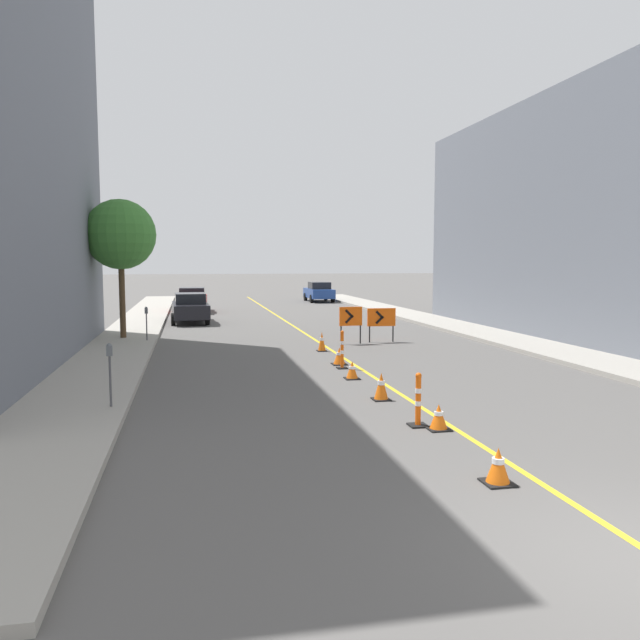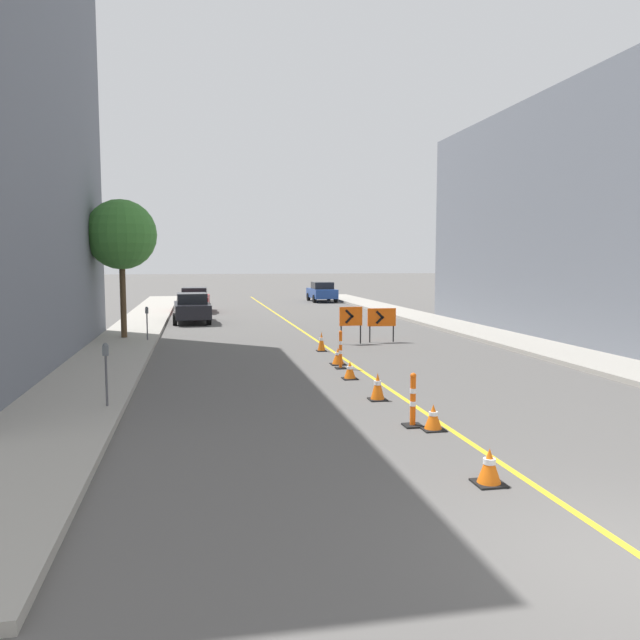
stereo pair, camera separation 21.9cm
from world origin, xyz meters
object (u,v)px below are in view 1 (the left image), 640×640
delineator_post_rear (342,352)px  traffic_cone_fourth (352,370)px  arrow_barricade_secondary (381,318)px  street_tree_left_near (120,235)px  parked_car_curb_near (190,308)px  parking_meter_far_curb (146,317)px  traffic_cone_second (439,417)px  parked_car_curb_far (319,292)px  traffic_cone_fifth (339,356)px  traffic_cone_farthest (322,342)px  parking_meter_near_curb (110,362)px  traffic_cone_third (381,387)px  arrow_barricade_primary (351,318)px  traffic_cone_nearest (498,466)px  delineator_post_front (418,403)px  parked_car_curb_mid (192,300)px

delineator_post_rear → traffic_cone_fourth: bearing=-94.3°
arrow_barricade_secondary → street_tree_left_near: 11.12m
parked_car_curb_near → parking_meter_far_curb: bearing=-104.3°
arrow_barricade_secondary → parked_car_curb_near: bearing=130.3°
traffic_cone_second → parked_car_curb_far: bearing=81.9°
arrow_barricade_secondary → delineator_post_rear: bearing=-116.0°
traffic_cone_fourth → parking_meter_far_curb: (-6.13, 8.75, 0.85)m
traffic_cone_fifth → traffic_cone_farthest: size_ratio=0.78×
delineator_post_rear → parking_meter_near_curb: parking_meter_near_curb is taller
street_tree_left_near → traffic_cone_third: bearing=-60.4°
parking_meter_near_curb → street_tree_left_near: street_tree_left_near is taller
arrow_barricade_primary → parked_car_curb_far: bearing=78.7°
traffic_cone_nearest → traffic_cone_second: traffic_cone_nearest is taller
delineator_post_front → parked_car_curb_far: (5.71, 37.62, 0.34)m
traffic_cone_fifth → parking_meter_near_curb: size_ratio=0.40×
traffic_cone_third → traffic_cone_fifth: traffic_cone_third is taller
traffic_cone_farthest → parking_meter_near_curb: (-6.40, -8.18, 0.78)m
traffic_cone_nearest → arrow_barricade_secondary: size_ratio=0.40×
arrow_barricade_secondary → parked_car_curb_far: size_ratio=0.32×
traffic_cone_fourth → traffic_cone_farthest: 5.44m
traffic_cone_second → parked_car_curb_mid: 29.88m
street_tree_left_near → delineator_post_rear: bearing=-48.4°
parked_car_curb_near → parked_car_curb_far: size_ratio=1.02×
traffic_cone_second → traffic_cone_farthest: traffic_cone_farthest is taller
traffic_cone_third → arrow_barricade_secondary: bearing=72.7°
delineator_post_front → delineator_post_rear: delineator_post_rear is taller
traffic_cone_third → traffic_cone_fourth: 2.69m
traffic_cone_second → parked_car_curb_mid: bearing=98.9°
traffic_cone_farthest → parked_car_curb_far: (5.46, 27.07, 0.45)m
traffic_cone_third → arrow_barricade_secondary: size_ratio=0.47×
traffic_cone_nearest → traffic_cone_fourth: size_ratio=1.09×
arrow_barricade_primary → delineator_post_rear: bearing=-109.7°
traffic_cone_nearest → parking_meter_near_curb: size_ratio=0.40×
parked_car_curb_mid → parked_car_curb_far: (10.04, 8.43, 0.00)m
delineator_post_rear → parked_car_curb_near: parked_car_curb_near is taller
street_tree_left_near → traffic_cone_second: bearing=-64.0°
traffic_cone_second → street_tree_left_near: 17.52m
traffic_cone_nearest → parking_meter_near_curb: bearing=137.4°
parked_car_curb_far → street_tree_left_near: bearing=-119.9°
traffic_cone_fourth → delineator_post_front: bearing=-89.7°
arrow_barricade_primary → parking_meter_near_curb: (-7.95, -9.93, 0.10)m
delineator_post_rear → street_tree_left_near: 11.59m
delineator_post_front → arrow_barricade_primary: (1.79, 12.29, 0.57)m
traffic_cone_farthest → parked_car_curb_far: 27.62m
traffic_cone_fourth → parked_car_curb_near: (-4.43, 17.06, 0.55)m
parked_car_curb_mid → parking_meter_far_curb: 15.44m
traffic_cone_fourth → traffic_cone_farthest: size_ratio=0.71×
traffic_cone_third → street_tree_left_near: street_tree_left_near is taller
arrow_barricade_secondary → parking_meter_near_curb: size_ratio=1.00×
traffic_cone_fifth → parked_car_curb_near: parked_car_curb_near is taller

